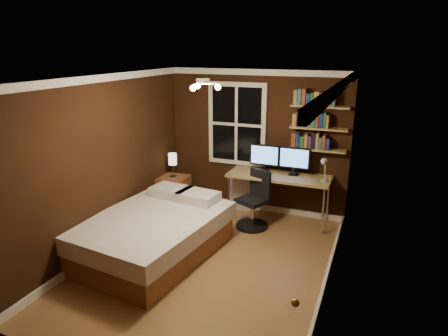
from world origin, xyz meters
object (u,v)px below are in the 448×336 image
at_px(bed, 154,234).
at_px(bedside_lamp, 173,165).
at_px(nightstand, 174,193).
at_px(desk_lamp, 324,170).
at_px(monitor_left, 265,158).
at_px(office_chair, 254,206).
at_px(desk, 279,178).
at_px(radiator, 241,191).
at_px(monitor_right, 294,161).

height_order(bed, bedside_lamp, bedside_lamp).
bearing_deg(bed, bedside_lamp, 115.96).
distance_m(nightstand, desk_lamp, 2.73).
height_order(bed, monitor_left, monitor_left).
bearing_deg(bedside_lamp, office_chair, -6.41).
relative_size(nightstand, desk, 0.36).
bearing_deg(monitor_left, radiator, 163.53).
height_order(desk_lamp, office_chair, desk_lamp).
height_order(bedside_lamp, radiator, bedside_lamp).
height_order(desk, monitor_right, monitor_right).
relative_size(bedside_lamp, monitor_right, 0.85).
xyz_separation_m(bedside_lamp, desk_lamp, (2.63, 0.09, 0.20)).
relative_size(bedside_lamp, radiator, 0.63).
relative_size(radiator, monitor_left, 1.34).
relative_size(desk, monitor_left, 3.31).
bearing_deg(desk_lamp, radiator, 166.38).
height_order(nightstand, desk, desk).
height_order(radiator, desk, desk).
bearing_deg(nightstand, monitor_right, 6.24).
bearing_deg(desk, office_chair, -126.35).
bearing_deg(bed, nightstand, 115.96).
distance_m(radiator, monitor_right, 1.20).
bearing_deg(desk, desk_lamp, -10.69).
xyz_separation_m(nightstand, bedside_lamp, (0.00, 0.00, 0.52)).
height_order(radiator, office_chair, office_chair).
xyz_separation_m(bed, desk_lamp, (2.08, 1.68, 0.72)).
distance_m(desk, office_chair, 0.64).
xyz_separation_m(radiator, monitor_left, (0.45, -0.13, 0.70)).
relative_size(bed, radiator, 3.38).
bearing_deg(monitor_left, desk, -16.54).
relative_size(bedside_lamp, office_chair, 0.46).
bearing_deg(desk, radiator, 163.50).
distance_m(radiator, monitor_left, 0.85).
bearing_deg(office_chair, radiator, 148.55).
height_order(desk, monitor_left, monitor_left).
relative_size(monitor_left, office_chair, 0.54).
bearing_deg(desk_lamp, desk, 169.31).
height_order(bedside_lamp, desk, bedside_lamp).
bearing_deg(desk, monitor_left, 163.46).
height_order(monitor_right, office_chair, monitor_right).
distance_m(monitor_left, desk_lamp, 1.06).
xyz_separation_m(bed, office_chair, (1.04, 1.41, 0.04)).
xyz_separation_m(bed, nightstand, (-0.55, 1.59, -0.01)).
height_order(radiator, monitor_left, monitor_left).
bearing_deg(nightstand, desk_lamp, -0.32).
bearing_deg(radiator, nightstand, -158.62).
xyz_separation_m(desk_lamp, office_chair, (-1.04, -0.27, -0.67)).
height_order(bedside_lamp, office_chair, bedside_lamp).
xyz_separation_m(monitor_right, desk_lamp, (0.52, -0.23, -0.02)).
distance_m(bedside_lamp, radiator, 1.32).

